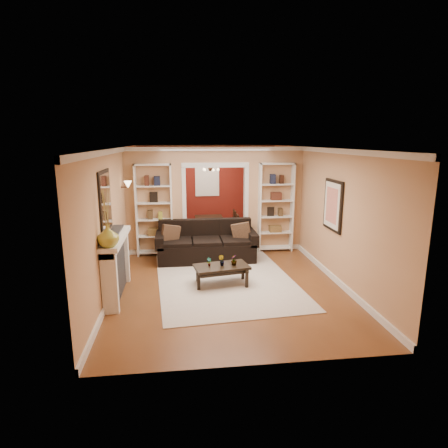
{
  "coord_description": "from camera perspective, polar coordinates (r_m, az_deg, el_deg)",
  "views": [
    {
      "loc": [
        -0.92,
        -8.27,
        2.87
      ],
      "look_at": [
        -0.02,
        -0.8,
        1.17
      ],
      "focal_mm": 30.0,
      "sensor_mm": 36.0,
      "label": 1
    }
  ],
  "objects": [
    {
      "name": "red_back_panel",
      "position": [
        12.37,
        -2.59,
        5.51
      ],
      "size": [
        4.44,
        0.04,
        2.64
      ],
      "primitive_type": "cube",
      "color": "maroon",
      "rests_on": "floor"
    },
    {
      "name": "bookshelf_right",
      "position": [
        9.77,
        7.87,
        2.47
      ],
      "size": [
        0.9,
        0.3,
        2.3
      ],
      "primitive_type": "cube",
      "color": "white",
      "rests_on": "floor"
    },
    {
      "name": "coffee_table",
      "position": [
        7.6,
        -0.37,
        -7.8
      ],
      "size": [
        1.16,
        0.77,
        0.41
      ],
      "primitive_type": "cube",
      "rotation": [
        0.0,
        0.0,
        0.19
      ],
      "color": "black",
      "rests_on": "floor"
    },
    {
      "name": "mirror",
      "position": [
        6.97,
        -17.65,
        3.31
      ],
      "size": [
        0.03,
        0.95,
        1.1
      ],
      "primitive_type": "cube",
      "color": "silver",
      "rests_on": "wall_left"
    },
    {
      "name": "plant_left",
      "position": [
        7.49,
        -2.28,
        -5.8
      ],
      "size": [
        0.11,
        0.09,
        0.17
      ],
      "primitive_type": "imported",
      "rotation": [
        0.0,
        0.0,
        0.32
      ],
      "color": "#336626",
      "rests_on": "coffee_table"
    },
    {
      "name": "vase",
      "position": [
        6.36,
        -17.27,
        -1.74
      ],
      "size": [
        0.43,
        0.43,
        0.36
      ],
      "primitive_type": "imported",
      "rotation": [
        0.0,
        0.0,
        -0.26
      ],
      "color": "#9FA234",
      "rests_on": "fireplace"
    },
    {
      "name": "wall_right",
      "position": [
        8.98,
        13.9,
        2.61
      ],
      "size": [
        0.0,
        8.0,
        8.0
      ],
      "primitive_type": "plane",
      "rotation": [
        1.57,
        0.0,
        -1.57
      ],
      "color": "tan",
      "rests_on": "ground"
    },
    {
      "name": "plant_center",
      "position": [
        7.5,
        -0.37,
        -5.6
      ],
      "size": [
        0.15,
        0.14,
        0.21
      ],
      "primitive_type": "imported",
      "rotation": [
        0.0,
        0.0,
        2.51
      ],
      "color": "#336626",
      "rests_on": "coffee_table"
    },
    {
      "name": "dining_chair_se",
      "position": [
        11.58,
        0.58,
        0.32
      ],
      "size": [
        0.44,
        0.44,
        0.77
      ],
      "primitive_type": "cube",
      "rotation": [
        0.0,
        0.0,
        -1.74
      ],
      "color": "black",
      "rests_on": "floor"
    },
    {
      "name": "fireplace",
      "position": [
        7.24,
        -15.91,
        -6.22
      ],
      "size": [
        0.32,
        1.7,
        1.16
      ],
      "primitive_type": "cube",
      "color": "white",
      "rests_on": "floor"
    },
    {
      "name": "dining_chair_nw",
      "position": [
        10.89,
        -4.76,
        -0.12
      ],
      "size": [
        0.59,
        0.59,
        0.91
      ],
      "primitive_type": "cube",
      "rotation": [
        0.0,
        0.0,
        1.98
      ],
      "color": "black",
      "rests_on": "floor"
    },
    {
      "name": "dining_table",
      "position": [
        11.26,
        -2.0,
        -0.64
      ],
      "size": [
        1.53,
        0.86,
        0.54
      ],
      "primitive_type": "imported",
      "rotation": [
        0.0,
        0.0,
        1.57
      ],
      "color": "black",
      "rests_on": "floor"
    },
    {
      "name": "wall_back",
      "position": [
        12.39,
        -2.6,
        5.66
      ],
      "size": [
        8.0,
        0.0,
        8.0
      ],
      "primitive_type": "plane",
      "rotation": [
        1.57,
        0.0,
        0.0
      ],
      "color": "tan",
      "rests_on": "ground"
    },
    {
      "name": "wall_front",
      "position": [
        4.62,
        5.05,
        -6.5
      ],
      "size": [
        8.0,
        0.0,
        8.0
      ],
      "primitive_type": "plane",
      "rotation": [
        -1.57,
        0.0,
        0.0
      ],
      "color": "tan",
      "rests_on": "ground"
    },
    {
      "name": "wall_left",
      "position": [
        8.51,
        -15.77,
        1.96
      ],
      "size": [
        0.0,
        8.0,
        8.0
      ],
      "primitive_type": "plane",
      "rotation": [
        1.57,
        0.0,
        1.57
      ],
      "color": "tan",
      "rests_on": "ground"
    },
    {
      "name": "framed_art",
      "position": [
        8.02,
        16.21,
        2.76
      ],
      "size": [
        0.04,
        0.85,
        1.05
      ],
      "primitive_type": "cube",
      "color": "black",
      "rests_on": "wall_right"
    },
    {
      "name": "dining_window",
      "position": [
        12.3,
        -2.58,
        6.55
      ],
      "size": [
        0.78,
        0.03,
        0.98
      ],
      "primitive_type": "cube",
      "color": "#8CA5CC",
      "rests_on": "wall_back"
    },
    {
      "name": "plant_right",
      "position": [
        7.53,
        1.52,
        -5.51
      ],
      "size": [
        0.15,
        0.15,
        0.21
      ],
      "primitive_type": "imported",
      "rotation": [
        0.0,
        0.0,
        4.4
      ],
      "color": "#336626",
      "rests_on": "coffee_table"
    },
    {
      "name": "dining_chair_sw",
      "position": [
        11.48,
        -4.87,
        0.41
      ],
      "size": [
        0.47,
        0.47,
        0.86
      ],
      "primitive_type": "cube",
      "rotation": [
        0.0,
        0.0,
        1.7
      ],
      "color": "black",
      "rests_on": "floor"
    },
    {
      "name": "sofa",
      "position": [
        9.06,
        -2.7,
        -2.64
      ],
      "size": [
        2.41,
        1.04,
        0.94
      ],
      "primitive_type": "cube",
      "color": "black",
      "rests_on": "floor"
    },
    {
      "name": "ceiling",
      "position": [
        8.32,
        -0.55,
        11.56
      ],
      "size": [
        8.0,
        8.0,
        0.0
      ],
      "primitive_type": "plane",
      "rotation": [
        3.14,
        0.0,
        0.0
      ],
      "color": "white",
      "rests_on": "ground"
    },
    {
      "name": "dining_chair_ne",
      "position": [
        11.0,
        0.98,
        -0.37
      ],
      "size": [
        0.45,
        0.45,
        0.75
      ],
      "primitive_type": "cube",
      "rotation": [
        0.0,
        0.0,
        -1.8
      ],
      "color": "black",
      "rests_on": "floor"
    },
    {
      "name": "partition_wall",
      "position": [
        9.63,
        -1.32,
        3.64
      ],
      "size": [
        4.5,
        0.15,
        2.7
      ],
      "primitive_type": "cube",
      "color": "tan",
      "rests_on": "floor"
    },
    {
      "name": "pillow_left",
      "position": [
        8.97,
        -8.15,
        -1.57
      ],
      "size": [
        0.44,
        0.28,
        0.43
      ],
      "primitive_type": "cube",
      "rotation": [
        0.0,
        0.0,
        0.39
      ],
      "color": "brown",
      "rests_on": "sofa"
    },
    {
      "name": "floor",
      "position": [
        8.8,
        -0.51,
        -6.31
      ],
      "size": [
        8.0,
        8.0,
        0.0
      ],
      "primitive_type": "plane",
      "color": "brown",
      "rests_on": "ground"
    },
    {
      "name": "pillow_right",
      "position": [
        9.09,
        2.67,
        -1.24
      ],
      "size": [
        0.45,
        0.24,
        0.44
      ],
      "primitive_type": "cube",
      "rotation": [
        0.0,
        0.0,
        -0.29
      ],
      "color": "brown",
      "rests_on": "sofa"
    },
    {
      "name": "wall_sconce",
      "position": [
        8.96,
        -14.8,
        5.65
      ],
      "size": [
        0.18,
        0.18,
        0.22
      ],
      "primitive_type": "cube",
      "color": "#FFE0A5",
      "rests_on": "wall_left"
    },
    {
      "name": "chandelier",
      "position": [
        11.04,
        -2.11,
        8.3
      ],
      "size": [
        0.5,
        0.5,
        0.3
      ],
      "primitive_type": "cube",
      "color": "#3C251B",
      "rests_on": "ceiling"
    },
    {
      "name": "bookshelf_left",
      "position": [
        9.47,
        -10.59,
        2.05
      ],
      "size": [
        0.9,
        0.3,
        2.3
      ],
      "primitive_type": "cube",
      "color": "white",
      "rests_on": "floor"
    },
    {
      "name": "area_rug",
      "position": [
        7.97,
        0.08,
        -8.31
      ],
      "size": [
        3.05,
        4.05,
        0.01
      ],
      "primitive_type": "cube",
      "rotation": [
        0.0,
        0.0,
        0.08
      ],
      "color": "beige",
      "rests_on": "floor"
    }
  ]
}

